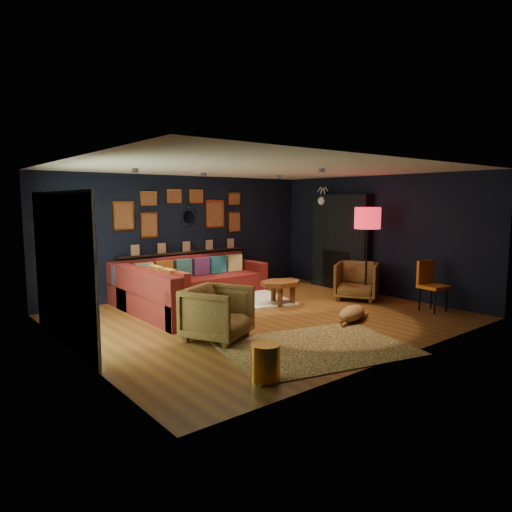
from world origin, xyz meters
TOP-DOWN VIEW (x-y plane):
  - floor at (0.00, 0.00)m, footprint 6.50×6.50m
  - room_walls at (0.00, 0.00)m, footprint 6.50×6.50m
  - sectional at (-0.61, 1.81)m, footprint 3.41×2.69m
  - ledge at (0.00, 2.68)m, footprint 3.20×0.12m
  - gallery_wall at (-0.01, 2.72)m, footprint 3.15×0.04m
  - sunburst_mirror at (0.10, 2.72)m, footprint 0.47×0.16m
  - fireplace at (3.09, 0.90)m, footprint 0.31×1.60m
  - deer_head at (3.14, 1.40)m, footprint 0.50×0.28m
  - sliding_door at (-3.22, 0.60)m, footprint 0.06×2.80m
  - ceiling_spots at (-0.00, 0.80)m, footprint 3.30×2.50m
  - shag_rug at (0.30, 1.30)m, footprint 2.51×2.07m
  - leopard_rug at (-0.53, -1.80)m, footprint 2.92×2.39m
  - coffee_table at (0.90, 0.53)m, footprint 0.94×0.73m
  - pouf at (-1.30, 1.50)m, footprint 0.56×0.56m
  - armchair_left at (-1.38, -0.60)m, footprint 1.12×1.10m
  - armchair_right at (2.45, -0.11)m, footprint 1.10×1.12m
  - gold_stool at (-1.82, -2.25)m, footprint 0.34×0.34m
  - orange_chair at (2.74, -1.59)m, footprint 0.49×0.49m
  - floor_lamp at (2.50, -0.30)m, footprint 0.53×0.53m
  - dog at (1.00, -1.18)m, footprint 1.21×0.85m

SIDE VIEW (x-z plane):
  - floor at x=0.00m, z-range 0.00..0.00m
  - leopard_rug at x=-0.53m, z-range 0.00..0.01m
  - shag_rug at x=0.30m, z-range 0.00..0.03m
  - dog at x=1.00m, z-range 0.01..0.36m
  - pouf at x=-1.30m, z-range 0.03..0.39m
  - gold_stool at x=-1.82m, z-range 0.00..0.43m
  - sectional at x=-0.61m, z-range -0.11..0.75m
  - coffee_table at x=0.90m, z-range 0.16..0.61m
  - armchair_right at x=2.45m, z-range 0.00..0.86m
  - armchair_left at x=-1.38m, z-range 0.00..0.88m
  - orange_chair at x=2.74m, z-range 0.09..1.03m
  - ledge at x=0.00m, z-range 0.90..0.94m
  - fireplace at x=3.09m, z-range -0.08..2.12m
  - sliding_door at x=-3.22m, z-range 0.00..2.20m
  - room_walls at x=0.00m, z-range -1.66..4.84m
  - floor_lamp at x=2.50m, z-range 0.67..2.60m
  - sunburst_mirror at x=0.10m, z-range 1.46..1.93m
  - gallery_wall at x=-0.01m, z-range 1.30..2.32m
  - deer_head at x=3.14m, z-range 1.83..2.28m
  - ceiling_spots at x=0.00m, z-range 2.53..2.59m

